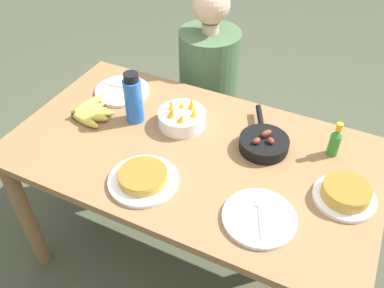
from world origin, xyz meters
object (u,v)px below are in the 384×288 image
(frittata_plate_center, at_px, (143,178))
(frittata_plate_side, at_px, (345,193))
(banana_bunch, at_px, (89,112))
(fruit_bowl_mango, at_px, (182,118))
(skillet, at_px, (264,143))
(empty_plate_near_front, at_px, (259,218))
(empty_plate_far_left, at_px, (122,91))
(water_bottle, at_px, (133,99))
(person_figure, at_px, (208,105))
(hot_sauce_bottle, at_px, (335,141))

(frittata_plate_center, bearing_deg, frittata_plate_side, 19.48)
(banana_bunch, bearing_deg, fruit_bowl_mango, 17.22)
(skillet, relative_size, fruit_bowl_mango, 1.57)
(frittata_plate_side, relative_size, empty_plate_near_front, 0.87)
(banana_bunch, bearing_deg, frittata_plate_side, -0.00)
(empty_plate_far_left, relative_size, water_bottle, 1.10)
(skillet, distance_m, frittata_plate_center, 0.51)
(empty_plate_near_front, bearing_deg, frittata_plate_center, -177.08)
(frittata_plate_side, distance_m, person_figure, 1.10)
(empty_plate_near_front, xyz_separation_m, empty_plate_far_left, (-0.84, 0.44, -0.00))
(empty_plate_far_left, bearing_deg, frittata_plate_side, -11.45)
(water_bottle, bearing_deg, banana_bunch, -160.99)
(empty_plate_near_front, height_order, fruit_bowl_mango, fruit_bowl_mango)
(skillet, xyz_separation_m, empty_plate_near_front, (0.10, -0.36, -0.02))
(frittata_plate_center, relative_size, fruit_bowl_mango, 1.28)
(person_figure, bearing_deg, frittata_plate_side, -38.68)
(skillet, distance_m, water_bottle, 0.58)
(empty_plate_near_front, relative_size, fruit_bowl_mango, 1.25)
(hot_sauce_bottle, relative_size, person_figure, 0.13)
(frittata_plate_side, relative_size, empty_plate_far_left, 0.86)
(banana_bunch, relative_size, hot_sauce_bottle, 1.46)
(empty_plate_near_front, bearing_deg, empty_plate_far_left, 152.38)
(banana_bunch, distance_m, empty_plate_near_front, 0.90)
(skillet, height_order, person_figure, person_figure)
(empty_plate_far_left, bearing_deg, skillet, -6.61)
(skillet, height_order, water_bottle, water_bottle)
(empty_plate_near_front, distance_m, hot_sauce_bottle, 0.47)
(water_bottle, distance_m, hot_sauce_bottle, 0.84)
(banana_bunch, height_order, empty_plate_far_left, banana_bunch)
(banana_bunch, height_order, frittata_plate_side, frittata_plate_side)
(skillet, distance_m, hot_sauce_bottle, 0.28)
(water_bottle, relative_size, hot_sauce_bottle, 1.52)
(hot_sauce_bottle, bearing_deg, fruit_bowl_mango, -171.29)
(banana_bunch, bearing_deg, hot_sauce_bottle, 12.10)
(banana_bunch, xyz_separation_m, hot_sauce_bottle, (1.03, 0.22, 0.05))
(empty_plate_near_front, height_order, hot_sauce_bottle, hot_sauce_bottle)
(water_bottle, bearing_deg, fruit_bowl_mango, 15.43)
(frittata_plate_center, bearing_deg, empty_plate_near_front, 2.92)
(banana_bunch, bearing_deg, water_bottle, 19.01)
(banana_bunch, height_order, skillet, skillet)
(fruit_bowl_mango, bearing_deg, empty_plate_near_front, -36.21)
(banana_bunch, height_order, hot_sauce_bottle, hot_sauce_bottle)
(water_bottle, bearing_deg, hot_sauce_bottle, 10.38)
(empty_plate_far_left, bearing_deg, fruit_bowl_mango, -14.44)
(skillet, xyz_separation_m, hot_sauce_bottle, (0.26, 0.09, 0.04))
(empty_plate_far_left, bearing_deg, banana_bunch, -97.72)
(hot_sauce_bottle, bearing_deg, empty_plate_far_left, -179.98)
(empty_plate_far_left, xyz_separation_m, fruit_bowl_mango, (0.37, -0.10, 0.03))
(frittata_plate_side, height_order, hot_sauce_bottle, hot_sauce_bottle)
(frittata_plate_center, height_order, empty_plate_far_left, frittata_plate_center)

